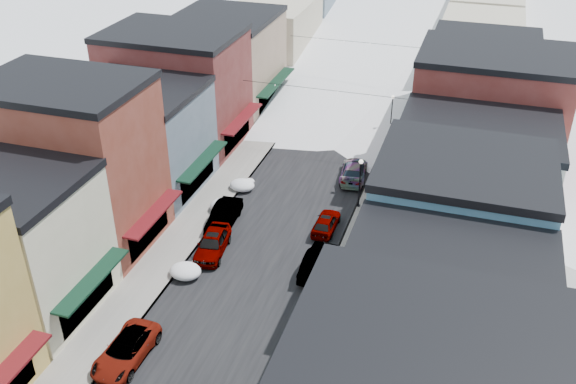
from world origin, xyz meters
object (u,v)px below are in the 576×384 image
Objects in this scene: car_green_sedan at (318,262)px; streetlamp_near at (360,177)px; car_white_suv at (126,350)px; trash_can at (329,269)px; car_silver_sedan at (212,243)px; car_dark_hatch at (224,216)px.

streetlamp_near is at bearing -95.16° from car_green_sedan.
car_white_suv is 1.03× the size of car_green_sedan.
trash_can is (9.39, 11.26, -0.11)m from car_white_suv.
car_silver_sedan reaches higher than car_green_sedan.
car_dark_hatch is 9.32m from car_green_sedan.
trash_can is at bearing -8.65° from car_silver_sedan.
car_silver_sedan reaches higher than trash_can.
car_dark_hatch is (-0.66, 3.73, -0.02)m from car_silver_sedan.
car_silver_sedan is 0.99× the size of car_dark_hatch.
car_dark_hatch is 5.52× the size of trash_can.
car_silver_sedan is 7.94m from car_green_sedan.
car_silver_sedan is 5.46× the size of trash_can.
car_green_sedan is 5.59× the size of trash_can.
car_dark_hatch is at bearing 91.77° from car_white_suv.
car_white_suv reaches higher than trash_can.
car_green_sedan is (8.60, -3.58, 0.01)m from car_dark_hatch.
car_silver_sedan is (0.55, 11.45, 0.11)m from car_white_suv.
trash_can is at bearing -26.21° from car_dark_hatch.
car_dark_hatch is at bearing -22.20° from car_green_sedan.
car_silver_sedan is 8.85m from trash_can.
streetlamp_near is (9.50, 5.66, 2.04)m from car_dark_hatch.
streetlamp_near is at bearing 67.10° from car_white_suv.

